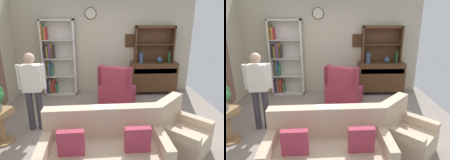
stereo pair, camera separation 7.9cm
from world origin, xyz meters
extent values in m
cube|color=gray|center=(0.00, 0.00, -0.01)|extent=(5.40, 4.60, 0.02)
cube|color=#BCB299|center=(0.00, 2.13, 1.40)|extent=(5.00, 0.06, 2.80)
cylinder|color=beige|center=(-0.37, 2.08, 2.24)|extent=(0.28, 0.03, 0.28)
torus|color=#382314|center=(-0.37, 2.08, 2.24)|extent=(0.31, 0.02, 0.31)
cube|color=#422816|center=(0.72, 2.08, 1.50)|extent=(0.28, 0.03, 0.36)
cube|color=brown|center=(0.20, -0.30, 0.00)|extent=(2.54, 1.87, 0.01)
cube|color=silver|center=(-1.70, 1.93, 1.05)|extent=(0.04, 0.30, 2.10)
cube|color=silver|center=(-0.84, 1.93, 1.05)|extent=(0.04, 0.30, 2.10)
cube|color=silver|center=(-1.27, 1.93, 2.08)|extent=(0.90, 0.30, 0.04)
cube|color=silver|center=(-1.27, 1.93, 0.02)|extent=(0.90, 0.30, 0.04)
cube|color=silver|center=(-1.27, 2.07, 1.05)|extent=(0.90, 0.01, 2.10)
cube|color=silver|center=(-1.27, 1.93, 0.55)|extent=(0.86, 0.30, 0.02)
cube|color=#723F7F|center=(-1.67, 1.91, 0.21)|extent=(0.02, 0.22, 0.33)
cube|color=#284C8C|center=(-1.64, 1.91, 0.21)|extent=(0.02, 0.15, 0.32)
cube|color=#3F3833|center=(-1.61, 1.91, 0.23)|extent=(0.03, 0.22, 0.36)
cube|color=gray|center=(-1.58, 1.91, 0.26)|extent=(0.03, 0.17, 0.41)
cube|color=#B22D33|center=(-1.54, 1.91, 0.21)|extent=(0.02, 0.19, 0.32)
cube|color=#CC7233|center=(-1.51, 1.91, 0.24)|extent=(0.02, 0.12, 0.38)
cube|color=#B22D33|center=(-1.48, 1.91, 0.24)|extent=(0.02, 0.10, 0.38)
cube|color=#B22D33|center=(-1.45, 1.91, 0.24)|extent=(0.03, 0.11, 0.38)
cube|color=#337247|center=(-1.41, 1.91, 0.19)|extent=(0.04, 0.19, 0.28)
cube|color=silver|center=(-1.27, 1.93, 1.05)|extent=(0.86, 0.30, 0.02)
cube|color=gray|center=(-1.66, 1.91, 0.77)|extent=(0.03, 0.11, 0.43)
cube|color=#3F3833|center=(-1.62, 1.91, 0.73)|extent=(0.03, 0.13, 0.35)
cube|color=gold|center=(-1.58, 1.91, 0.74)|extent=(0.04, 0.10, 0.37)
cube|color=#284C8C|center=(-1.54, 1.91, 0.74)|extent=(0.04, 0.22, 0.38)
cube|color=#337247|center=(-1.50, 1.91, 0.71)|extent=(0.04, 0.15, 0.30)
cube|color=silver|center=(-1.27, 1.93, 1.56)|extent=(0.86, 0.30, 0.02)
cube|color=#3F3833|center=(-1.67, 1.91, 1.22)|extent=(0.02, 0.22, 0.32)
cube|color=#3F3833|center=(-1.63, 1.91, 1.24)|extent=(0.03, 0.12, 0.36)
cube|color=gold|center=(-1.59, 1.91, 1.22)|extent=(0.04, 0.11, 0.33)
cube|color=#3F3833|center=(-1.55, 1.91, 1.23)|extent=(0.03, 0.15, 0.34)
cube|color=#723F7F|center=(-1.51, 1.91, 1.27)|extent=(0.04, 0.23, 0.42)
cube|color=gold|center=(-1.46, 1.91, 1.26)|extent=(0.03, 0.13, 0.40)
cube|color=#3F3833|center=(-1.43, 1.91, 1.20)|extent=(0.02, 0.22, 0.28)
cube|color=#3F3833|center=(-1.39, 1.91, 1.23)|extent=(0.03, 0.16, 0.35)
cube|color=#CC7233|center=(-1.67, 1.91, 1.78)|extent=(0.02, 0.22, 0.42)
cube|color=#337247|center=(-1.64, 1.91, 1.78)|extent=(0.02, 0.17, 0.43)
cube|color=#CC7233|center=(-1.60, 1.91, 1.73)|extent=(0.04, 0.22, 0.34)
cube|color=#B22D33|center=(-1.56, 1.91, 1.72)|extent=(0.02, 0.22, 0.30)
cube|color=#4C2D19|center=(1.39, 1.86, 0.51)|extent=(1.30, 0.45, 0.82)
cube|color=#4C2D19|center=(0.79, 1.69, 0.05)|extent=(0.06, 0.06, 0.10)
cube|color=#4C2D19|center=(1.99, 1.69, 0.05)|extent=(0.06, 0.06, 0.10)
cube|color=#4C2D19|center=(0.79, 2.04, 0.05)|extent=(0.06, 0.06, 0.10)
cube|color=#4C2D19|center=(1.99, 2.04, 0.05)|extent=(0.06, 0.06, 0.10)
cube|color=#3D2414|center=(1.39, 1.64, 0.71)|extent=(1.20, 0.01, 0.14)
cube|color=#4C2D19|center=(0.86, 1.94, 1.42)|extent=(0.04, 0.26, 1.00)
cube|color=#4C2D19|center=(1.92, 1.94, 1.42)|extent=(0.04, 0.26, 1.00)
cube|color=#4C2D19|center=(1.39, 1.94, 1.89)|extent=(1.10, 0.26, 0.06)
cube|color=#4C2D19|center=(1.39, 1.94, 1.42)|extent=(1.06, 0.26, 0.02)
cube|color=#4C2D19|center=(1.39, 2.06, 1.42)|extent=(1.10, 0.01, 1.00)
cylinder|color=#33476B|center=(1.00, 1.78, 1.06)|extent=(0.11, 0.11, 0.29)
ellipsoid|color=#33476B|center=(1.52, 1.79, 1.01)|extent=(0.15, 0.15, 0.17)
cylinder|color=#194223|center=(1.78, 1.77, 1.07)|extent=(0.07, 0.07, 0.31)
cube|color=#C6AD8E|center=(-0.09, -1.28, 0.21)|extent=(1.83, 0.91, 0.42)
cube|color=#C6AD8E|center=(-0.10, -0.95, 0.66)|extent=(1.81, 0.26, 0.48)
cube|color=#C6AD8E|center=(-0.92, -1.30, 0.30)|extent=(0.17, 0.85, 0.60)
cube|color=#C6AD8E|center=(0.74, -1.25, 0.30)|extent=(0.17, 0.85, 0.60)
cube|color=#A33347|center=(-0.54, -1.41, 0.60)|extent=(0.36, 0.11, 0.36)
cube|color=#A33347|center=(0.36, -1.38, 0.60)|extent=(0.36, 0.11, 0.36)
cube|color=white|center=(-0.10, -0.95, 0.90)|extent=(0.37, 0.19, 0.00)
cube|color=#C6AD8E|center=(1.22, -0.86, 0.20)|extent=(1.08, 1.08, 0.40)
cube|color=#C6AD8E|center=(1.00, -0.65, 0.64)|extent=(0.65, 0.66, 0.48)
cube|color=#C6AD8E|center=(1.00, -1.08, 0.28)|extent=(0.66, 0.64, 0.55)
cube|color=#C6AD8E|center=(1.43, -0.64, 0.28)|extent=(0.66, 0.64, 0.55)
cube|color=#A33347|center=(0.30, 1.11, 0.21)|extent=(1.02, 1.03, 0.42)
cube|color=#A33347|center=(0.19, 0.83, 0.74)|extent=(0.80, 0.47, 0.63)
cube|color=#A33347|center=(0.53, 0.75, 0.83)|extent=(0.19, 0.30, 0.44)
cube|color=#A33347|center=(-0.11, 0.99, 0.83)|extent=(0.19, 0.30, 0.44)
cylinder|color=#997047|center=(-1.91, -0.43, 0.59)|extent=(0.52, 0.52, 0.03)
cylinder|color=#997047|center=(-1.91, -0.43, 0.29)|extent=(0.08, 0.08, 0.58)
cylinder|color=#997047|center=(-1.91, -0.43, 0.01)|extent=(0.36, 0.36, 0.03)
ellipsoid|color=#387F42|center=(-1.85, -0.40, 0.94)|extent=(0.10, 0.06, 0.24)
ellipsoid|color=#387F42|center=(-1.85, -0.38, 0.94)|extent=(0.10, 0.06, 0.24)
cylinder|color=#38333D|center=(-1.53, -0.01, 0.41)|extent=(0.13, 0.13, 0.82)
cylinder|color=#38333D|center=(-1.35, 0.01, 0.41)|extent=(0.13, 0.13, 0.82)
cube|color=silver|center=(-1.44, 0.00, 1.08)|extent=(0.35, 0.23, 0.52)
sphere|color=tan|center=(-1.44, 0.00, 1.46)|extent=(0.21, 0.21, 0.20)
cylinder|color=silver|center=(-1.66, -0.02, 1.11)|extent=(0.09, 0.09, 0.48)
cylinder|color=silver|center=(-1.22, 0.02, 1.11)|extent=(0.09, 0.09, 0.48)
cube|color=#4C2D19|center=(0.17, -0.30, 0.40)|extent=(0.80, 0.50, 0.03)
cube|color=#4C2D19|center=(-0.20, -0.52, 0.20)|extent=(0.05, 0.05, 0.39)
cube|color=#4C2D19|center=(0.54, -0.52, 0.20)|extent=(0.05, 0.05, 0.39)
cube|color=#4C2D19|center=(-0.20, -0.08, 0.20)|extent=(0.05, 0.05, 0.39)
cube|color=#4C2D19|center=(0.54, -0.08, 0.20)|extent=(0.05, 0.05, 0.39)
cube|color=#284C8C|center=(0.27, -0.29, 0.43)|extent=(0.17, 0.10, 0.03)
cube|color=gray|center=(0.26, -0.28, 0.46)|extent=(0.16, 0.15, 0.02)
camera|label=1|loc=(-0.12, -3.81, 2.26)|focal=33.32mm
camera|label=2|loc=(-0.04, -3.82, 2.26)|focal=33.32mm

